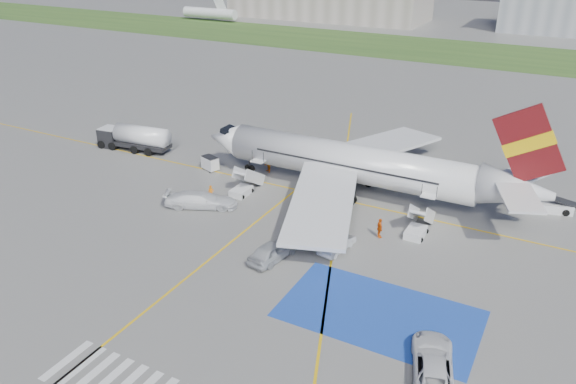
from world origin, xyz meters
The scene contains 21 objects.
ground centered at (0.00, 0.00, 0.00)m, with size 400.00×400.00×0.00m, color #60605E.
grass_strip centered at (0.00, 95.00, 0.01)m, with size 400.00×30.00×0.01m, color #2D4C1E.
taxiway_line_main centered at (0.00, 12.00, 0.01)m, with size 120.00×0.20×0.01m, color gold.
taxiway_line_cross centered at (-5.00, -10.00, 0.01)m, with size 0.20×60.00×0.01m, color gold.
taxiway_line_diag centered at (0.00, 12.00, 0.01)m, with size 0.20×60.00×0.01m, color gold.
staging_box centered at (10.00, -4.00, 0.01)m, with size 14.00×8.00×0.01m, color #1B3FA2.
crosswalk centered at (-1.80, -18.00, 0.01)m, with size 9.00×4.00×0.01m.
terminal_west centered at (-55.00, 130.00, 5.00)m, with size 60.00×22.00×10.00m, color gray.
airliner centered at (1.51, 14.00, 3.39)m, with size 36.81×32.95×11.92m.
airstairs_fwd centered at (-9.50, 8.70, 0.62)m, with size 1.90×5.20×3.60m.
airstairs_aft centered at (9.00, 8.70, 0.62)m, with size 1.90×5.20×3.60m.
fuel_tanker centered at (-28.16, 13.08, 1.36)m, with size 9.69×3.61×3.23m.
gpu_cart centered at (-16.18, 12.19, 0.73)m, with size 2.24×1.81×1.63m.
belt_loader centered at (18.47, 19.21, 0.44)m, with size 6.07×3.33×1.75m.
car_silver_a centered at (-0.37, -1.24, 0.82)m, with size 1.94×4.83×1.64m, color #AAACB1.
car_silver_b centered at (3.79, 2.61, 0.68)m, with size 1.43×4.10×1.35m, color #B5B8BD.
van_white_a centered at (14.97, -8.39, 1.02)m, with size 2.50×5.43×2.04m, color silver.
van_white_b centered at (-11.42, 3.93, 1.05)m, with size 2.17×5.34×2.09m, color silver.
crew_fwd centered at (-11.44, 5.65, 0.81)m, with size 0.59×0.39×1.63m, color orange.
crew_nose centered at (-10.01, 14.74, 0.94)m, with size 0.91×0.71×1.87m, color orange.
crew_aft centered at (6.21, 6.49, 0.93)m, with size 1.09×0.46×1.87m, color #E6560C.
Camera 1 is at (19.63, -35.91, 24.95)m, focal length 35.00 mm.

